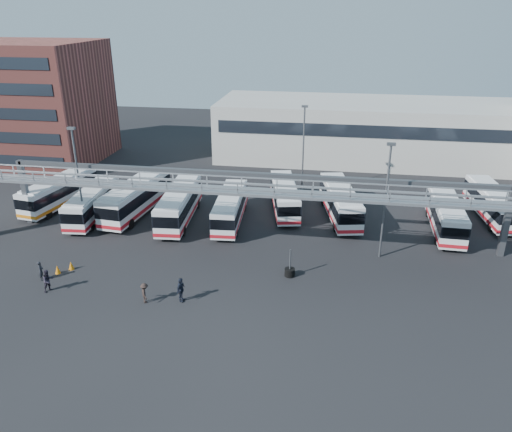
% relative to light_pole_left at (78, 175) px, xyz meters
% --- Properties ---
extents(ground, '(140.00, 140.00, 0.00)m').
position_rel_light_pole_left_xyz_m(ground, '(16.00, -8.00, -5.73)').
color(ground, black).
rests_on(ground, ground).
extents(gantry, '(51.40, 5.15, 7.10)m').
position_rel_light_pole_left_xyz_m(gantry, '(16.00, -2.13, -0.22)').
color(gantry, '#93969B').
rests_on(gantry, ground).
extents(apartment_building, '(18.00, 15.00, 16.00)m').
position_rel_light_pole_left_xyz_m(apartment_building, '(-18.00, 22.00, 2.27)').
color(apartment_building, brown).
rests_on(apartment_building, ground).
extents(warehouse, '(42.00, 14.00, 8.00)m').
position_rel_light_pole_left_xyz_m(warehouse, '(28.00, 30.00, -1.73)').
color(warehouse, '#9E9E99').
rests_on(warehouse, ground).
extents(light_pole_left, '(0.70, 0.35, 10.21)m').
position_rel_light_pole_left_xyz_m(light_pole_left, '(0.00, 0.00, 0.00)').
color(light_pole_left, '#4C4F54').
rests_on(light_pole_left, ground).
extents(light_pole_mid, '(0.70, 0.35, 10.21)m').
position_rel_light_pole_left_xyz_m(light_pole_mid, '(28.00, -1.00, 0.00)').
color(light_pole_mid, '#4C4F54').
rests_on(light_pole_mid, ground).
extents(light_pole_back, '(0.70, 0.35, 10.21)m').
position_rel_light_pole_left_xyz_m(light_pole_back, '(20.00, 14.00, 0.00)').
color(light_pole_back, '#4C4F54').
rests_on(light_pole_back, ground).
extents(bus_0, '(4.03, 10.72, 3.18)m').
position_rel_light_pole_left_xyz_m(bus_0, '(-5.67, 5.51, -3.97)').
color(bus_0, silver).
rests_on(bus_0, ground).
extents(bus_1, '(3.15, 10.27, 3.07)m').
position_rel_light_pole_left_xyz_m(bus_1, '(-0.64, 3.14, -4.03)').
color(bus_1, silver).
rests_on(bus_1, ground).
extents(bus_2, '(3.81, 11.66, 3.48)m').
position_rel_light_pole_left_xyz_m(bus_2, '(3.39, 4.80, -3.80)').
color(bus_2, silver).
rests_on(bus_2, ground).
extents(bus_3, '(3.38, 11.14, 3.33)m').
position_rel_light_pole_left_xyz_m(bus_3, '(8.39, 3.81, -3.88)').
color(bus_3, silver).
rests_on(bus_3, ground).
extents(bus_4, '(3.00, 10.23, 3.07)m').
position_rel_light_pole_left_xyz_m(bus_4, '(13.58, 4.12, -4.03)').
color(bus_4, silver).
rests_on(bus_4, ground).
extents(bus_5, '(4.34, 10.39, 3.08)m').
position_rel_light_pole_left_xyz_m(bus_5, '(18.61, 8.17, -4.03)').
color(bus_5, silver).
rests_on(bus_5, ground).
extents(bus_6, '(4.65, 11.12, 3.29)m').
position_rel_light_pole_left_xyz_m(bus_6, '(24.42, 7.28, -3.91)').
color(bus_6, silver).
rests_on(bus_6, ground).
extents(bus_8, '(2.73, 10.64, 3.21)m').
position_rel_light_pole_left_xyz_m(bus_8, '(34.50, 5.64, -3.95)').
color(bus_8, silver).
rests_on(bus_8, ground).
extents(bus_9, '(3.39, 10.62, 3.17)m').
position_rel_light_pole_left_xyz_m(bus_9, '(39.73, 9.59, -3.97)').
color(bus_9, silver).
rests_on(bus_9, ground).
extents(pedestrian_a, '(0.57, 0.69, 1.62)m').
position_rel_light_pole_left_xyz_m(pedestrian_a, '(1.02, -9.45, -4.92)').
color(pedestrian_a, black).
rests_on(pedestrian_a, ground).
extents(pedestrian_b, '(1.04, 1.11, 1.82)m').
position_rel_light_pole_left_xyz_m(pedestrian_b, '(2.56, -10.95, -4.82)').
color(pedestrian_b, '#25202D').
rests_on(pedestrian_b, ground).
extents(pedestrian_c, '(1.00, 1.19, 1.59)m').
position_rel_light_pole_left_xyz_m(pedestrian_c, '(10.43, -11.29, -4.93)').
color(pedestrian_c, black).
rests_on(pedestrian_c, ground).
extents(pedestrian_d, '(0.63, 1.19, 1.93)m').
position_rel_light_pole_left_xyz_m(pedestrian_d, '(13.01, -10.69, -4.76)').
color(pedestrian_d, black).
rests_on(pedestrian_d, ground).
extents(cone_left, '(0.56, 0.56, 0.72)m').
position_rel_light_pole_left_xyz_m(cone_left, '(2.51, -7.51, -5.37)').
color(cone_left, orange).
rests_on(cone_left, ground).
extents(cone_right, '(0.51, 0.51, 0.71)m').
position_rel_light_pole_left_xyz_m(cone_right, '(1.74, -8.31, -5.37)').
color(cone_right, orange).
rests_on(cone_right, ground).
extents(tire_stack, '(0.84, 0.84, 2.40)m').
position_rel_light_pole_left_xyz_m(tire_stack, '(20.59, -5.66, -5.32)').
color(tire_stack, black).
rests_on(tire_stack, ground).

